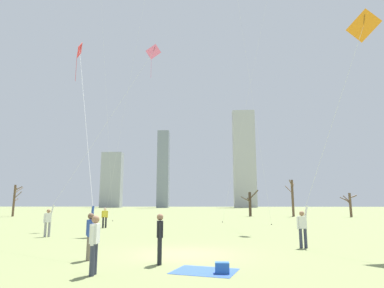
{
  "coord_description": "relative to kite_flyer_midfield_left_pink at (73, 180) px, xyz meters",
  "views": [
    {
      "loc": [
        1.14,
        -13.43,
        1.95
      ],
      "look_at": [
        0.0,
        6.0,
        5.47
      ],
      "focal_mm": 30.94,
      "sensor_mm": 36.0,
      "label": 1
    }
  ],
  "objects": [
    {
      "name": "ground_plane",
      "position": [
        7.7,
        -7.34,
        -3.44
      ],
      "size": [
        400.0,
        400.0,
        0.0
      ],
      "primitive_type": "plane",
      "color": "#848E56"
    },
    {
      "name": "kite_flyer_midfield_left_pink",
      "position": [
        0.0,
        0.0,
        0.0
      ],
      "size": [
        6.07,
        5.42,
        14.68
      ],
      "color": "gray",
      "rests_on": "ground"
    },
    {
      "name": "kite_flyer_foreground_left_orange",
      "position": [
        13.83,
        -5.24,
        0.01
      ],
      "size": [
        4.5,
        0.64,
        11.35
      ],
      "color": "#33384C",
      "rests_on": "ground"
    },
    {
      "name": "kite_flyer_far_back_red",
      "position": [
        3.78,
        -7.53,
        -0.57
      ],
      "size": [
        4.44,
        8.58,
        12.38
      ],
      "color": "#726656",
      "rests_on": "ground"
    },
    {
      "name": "bystander_far_off_by_trees",
      "position": [
        0.09,
        6.43,
        -2.53
      ],
      "size": [
        0.49,
        0.29,
        1.62
      ],
      "color": "black",
      "rests_on": "ground"
    },
    {
      "name": "bystander_watching_nearby",
      "position": [
        7.12,
        -9.56,
        -2.53
      ],
      "size": [
        0.26,
        0.5,
        1.62
      ],
      "color": "black",
      "rests_on": "ground"
    },
    {
      "name": "bystander_strolling_midfield",
      "position": [
        5.53,
        -11.31,
        -2.53
      ],
      "size": [
        0.22,
        0.51,
        1.62
      ],
      "color": "#33384C",
      "rests_on": "ground"
    },
    {
      "name": "distant_kite_drifting_right_blue",
      "position": [
        -3.97,
        14.48,
        20.9
      ],
      "size": [
        2.32,
        3.17,
        29.59
      ],
      "color": "blue",
      "rests_on": "ground"
    },
    {
      "name": "distant_kite_low_near_trees_green",
      "position": [
        1.48,
        11.44,
        18.19
      ],
      "size": [
        3.52,
        2.25,
        26.8
      ],
      "color": "green",
      "rests_on": "ground"
    },
    {
      "name": "picnic_spot",
      "position": [
        8.9,
        -10.76,
        -3.35
      ],
      "size": [
        2.12,
        1.84,
        0.31
      ],
      "color": "#3359B2",
      "rests_on": "ground"
    },
    {
      "name": "bare_tree_left_of_center",
      "position": [
        29.49,
        30.64,
        -1.45
      ],
      "size": [
        2.39,
        2.08,
        3.52
      ],
      "color": "brown",
      "rests_on": "ground"
    },
    {
      "name": "bare_tree_far_right_edge",
      "position": [
        21.33,
        31.73,
        -0.42
      ],
      "size": [
        1.45,
        3.1,
        5.6
      ],
      "color": "brown",
      "rests_on": "ground"
    },
    {
      "name": "bare_tree_center",
      "position": [
        -21.73,
        29.56,
        -0.78
      ],
      "size": [
        1.34,
        2.86,
        4.84
      ],
      "color": "brown",
      "rests_on": "ground"
    },
    {
      "name": "bare_tree_leftmost",
      "position": [
        14.85,
        32.07,
        -1.38
      ],
      "size": [
        2.73,
        1.48,
        4.07
      ],
      "color": "#423326",
      "rests_on": "ground"
    },
    {
      "name": "skyline_squat_block",
      "position": [
        25.69,
        147.29,
        21.24
      ],
      "size": [
        11.21,
        5.57,
        49.36
      ],
      "color": "#B2B2B7",
      "rests_on": "ground"
    },
    {
      "name": "skyline_short_annex",
      "position": [
        -14.09,
        136.09,
        14.91
      ],
      "size": [
        5.44,
        5.49,
        36.7
      ],
      "color": "gray",
      "rests_on": "ground"
    },
    {
      "name": "skyline_tall_tower",
      "position": [
        -40.91,
        142.34,
        10.26
      ],
      "size": [
        10.19,
        5.15,
        27.4
      ],
      "color": "#9EA3AD",
      "rests_on": "ground"
    }
  ]
}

